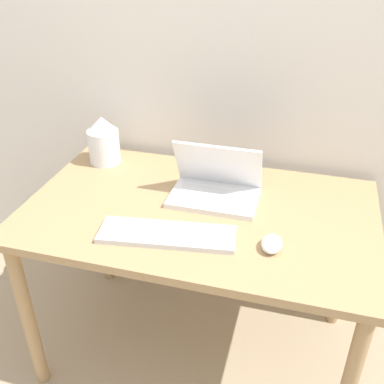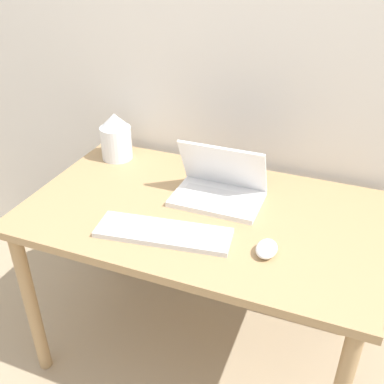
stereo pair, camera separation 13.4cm
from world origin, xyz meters
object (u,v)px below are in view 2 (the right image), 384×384
at_px(mouse, 267,249).
at_px(laptop, 219,187).
at_px(keyboard, 164,233).
at_px(vase, 116,137).

bearing_deg(mouse, laptop, 133.30).
height_order(keyboard, mouse, mouse).
xyz_separation_m(keyboard, vase, (-0.42, 0.44, 0.09)).
bearing_deg(keyboard, mouse, 5.12).
distance_m(laptop, vase, 0.54).
bearing_deg(vase, keyboard, -46.23).
height_order(laptop, keyboard, laptop).
bearing_deg(laptop, keyboard, -108.47).
distance_m(laptop, mouse, 0.35).
relative_size(mouse, vase, 0.47).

